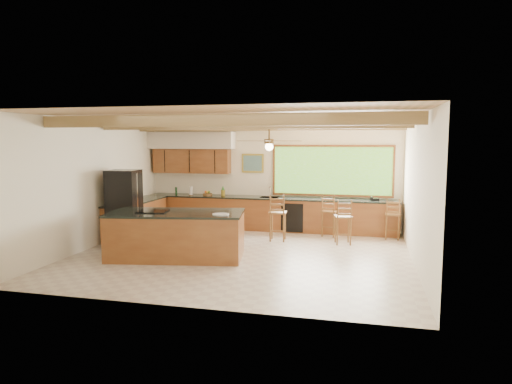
# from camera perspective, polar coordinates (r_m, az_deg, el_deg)

# --- Properties ---
(ground) EXTENTS (7.20, 7.20, 0.00)m
(ground) POSITION_cam_1_polar(r_m,az_deg,el_deg) (10.11, -1.78, -7.85)
(ground) COLOR beige
(ground) RESTS_ON ground
(room_shell) EXTENTS (7.27, 6.54, 3.02)m
(room_shell) POSITION_cam_1_polar(r_m,az_deg,el_deg) (10.48, -1.77, 4.89)
(room_shell) COLOR white
(room_shell) RESTS_ON ground
(counter_run) EXTENTS (7.12, 3.10, 1.22)m
(counter_run) POSITION_cam_1_polar(r_m,az_deg,el_deg) (12.61, -2.35, -2.83)
(counter_run) COLOR brown
(counter_run) RESTS_ON ground
(island) EXTENTS (3.02, 1.80, 1.01)m
(island) POSITION_cam_1_polar(r_m,az_deg,el_deg) (9.93, -9.90, -5.28)
(island) COLOR brown
(island) RESTS_ON ground
(refrigerator) EXTENTS (0.77, 0.75, 1.80)m
(refrigerator) POSITION_cam_1_polar(r_m,az_deg,el_deg) (11.46, -16.13, -1.82)
(refrigerator) COLOR black
(refrigerator) RESTS_ON ground
(bar_stool_a) EXTENTS (0.45, 0.45, 1.18)m
(bar_stool_a) POSITION_cam_1_polar(r_m,az_deg,el_deg) (11.33, 2.68, -2.69)
(bar_stool_a) COLOR brown
(bar_stool_a) RESTS_ON ground
(bar_stool_b) EXTENTS (0.47, 0.47, 1.11)m
(bar_stool_b) POSITION_cam_1_polar(r_m,az_deg,el_deg) (11.15, 10.84, -3.16)
(bar_stool_b) COLOR brown
(bar_stool_b) RESTS_ON ground
(bar_stool_c) EXTENTS (0.46, 0.46, 1.09)m
(bar_stool_c) POSITION_cam_1_polar(r_m,az_deg,el_deg) (12.02, 9.19, -2.49)
(bar_stool_c) COLOR brown
(bar_stool_c) RESTS_ON ground
(bar_stool_d) EXTENTS (0.40, 0.40, 1.05)m
(bar_stool_d) POSITION_cam_1_polar(r_m,az_deg,el_deg) (12.01, 16.75, -2.79)
(bar_stool_d) COLOR brown
(bar_stool_d) RESTS_ON ground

